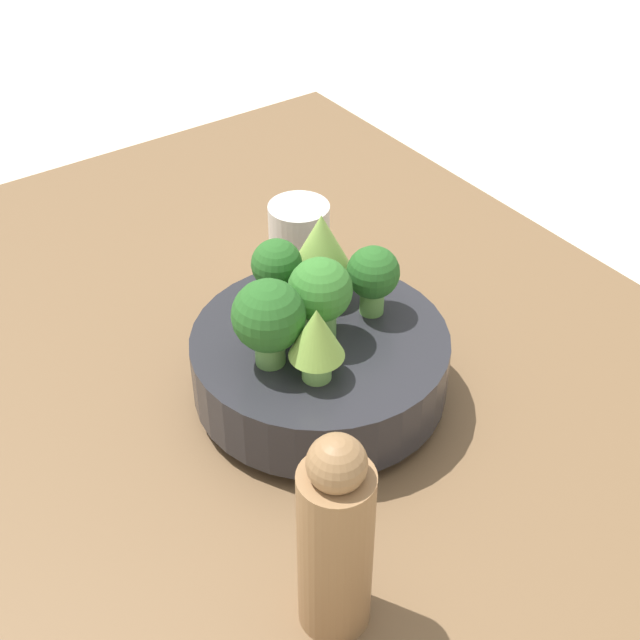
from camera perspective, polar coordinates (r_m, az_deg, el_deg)
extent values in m
plane|color=beige|center=(0.90, -0.25, -5.91)|extent=(6.00, 6.00, 0.00)
cube|color=brown|center=(0.89, -0.25, -5.11)|extent=(1.13, 0.79, 0.03)
cylinder|color=#28282D|center=(0.86, 0.00, -4.60)|extent=(0.11, 0.11, 0.01)
cylinder|color=#28282D|center=(0.83, 0.00, -2.72)|extent=(0.24, 0.24, 0.06)
cylinder|color=#7AB256|center=(0.76, -0.21, -2.96)|extent=(0.03, 0.03, 0.02)
cone|color=#84AD47|center=(0.74, -0.22, -0.83)|extent=(0.05, 0.05, 0.05)
cylinder|color=#6BA34C|center=(0.84, 3.34, 1.31)|extent=(0.02, 0.02, 0.03)
sphere|color=#286023|center=(0.82, 3.42, 3.06)|extent=(0.05, 0.05, 0.05)
cylinder|color=#6BA34C|center=(0.85, 0.08, 2.50)|extent=(0.03, 0.03, 0.03)
cone|color=#93B751|center=(0.83, 0.08, 5.04)|extent=(0.06, 0.06, 0.06)
cylinder|color=#609347|center=(0.78, -3.22, -1.86)|extent=(0.03, 0.03, 0.03)
sphere|color=#286023|center=(0.76, -3.31, 0.28)|extent=(0.06, 0.06, 0.06)
cylinder|color=#609347|center=(0.80, 0.00, -0.18)|extent=(0.03, 0.03, 0.03)
sphere|color=#387A2D|center=(0.78, 0.00, 1.96)|extent=(0.06, 0.06, 0.06)
cylinder|color=#7AB256|center=(0.84, -2.72, 1.66)|extent=(0.03, 0.03, 0.04)
sphere|color=#286023|center=(0.82, -2.80, 3.60)|extent=(0.05, 0.05, 0.05)
cylinder|color=silver|center=(1.01, -1.34, 5.29)|extent=(0.07, 0.07, 0.08)
cylinder|color=#997047|center=(0.65, 0.98, -14.51)|extent=(0.05, 0.05, 0.15)
sphere|color=#997047|center=(0.58, 1.08, -9.18)|extent=(0.04, 0.04, 0.04)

